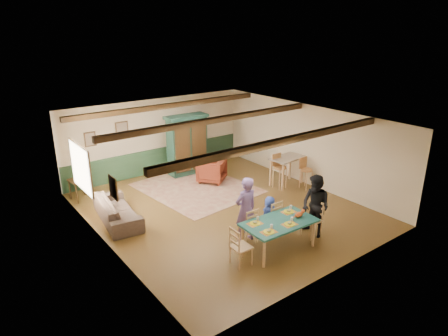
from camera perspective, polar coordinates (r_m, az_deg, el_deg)
floor at (r=11.86m, az=-0.12°, el=-5.87°), size 8.00×8.00×0.00m
wall_back at (r=14.60m, az=-9.58°, el=4.50°), size 7.00×0.02×2.70m
wall_left at (r=9.80m, az=-16.79°, el=-3.83°), size 0.02×8.00×2.70m
wall_right at (r=13.62m, az=11.78°, el=3.24°), size 0.02×8.00×2.70m
ceiling at (r=10.96m, az=-0.13°, el=6.96°), size 7.00×8.00×0.02m
wainscot_back at (r=14.84m, az=-9.35°, el=1.13°), size 6.95×0.03×0.90m
ceiling_beam_front at (r=9.30m, az=8.39°, el=3.81°), size 6.95×0.16×0.16m
ceiling_beam_mid at (r=11.30m, az=-1.35°, el=6.87°), size 6.95×0.16×0.16m
ceiling_beam_back at (r=13.45m, az=-7.88°, el=8.80°), size 6.95×0.16×0.16m
window_left at (r=11.26m, az=-19.83°, el=0.01°), size 0.06×1.60×1.30m
picture_left_wall at (r=9.14m, az=-15.52°, el=-2.73°), size 0.04×0.42×0.52m
picture_back_a at (r=13.94m, az=-14.38°, el=5.33°), size 0.45×0.04×0.55m
picture_back_b at (r=13.61m, az=-18.57°, el=3.92°), size 0.38×0.04×0.48m
dining_table at (r=9.80m, az=7.79°, el=-9.52°), size 1.80×1.04×0.74m
dining_chair_far_left at (r=9.99m, az=3.37°, el=-8.10°), size 0.43×0.45×0.94m
dining_chair_far_right at (r=10.45m, az=6.78°, el=-6.90°), size 0.43×0.45×0.94m
dining_chair_end_left at (r=9.11m, az=2.46°, el=-11.07°), size 0.45×0.43×0.94m
dining_chair_end_right at (r=10.48m, az=12.42°, el=-7.17°), size 0.45×0.43×0.94m
person_man at (r=9.87m, az=3.13°, el=-5.98°), size 0.63×0.43×1.70m
person_woman at (r=10.40m, az=12.93°, el=-5.32°), size 0.64×0.81×1.62m
person_child at (r=10.49m, az=6.50°, el=-6.61°), size 0.49×0.33×0.99m
cat at (r=9.87m, az=10.64°, el=-6.47°), size 0.36×0.15×0.18m
place_setting_near_left at (r=9.11m, az=6.43°, el=-8.81°), size 0.40×0.31×0.11m
place_setting_near_center at (r=9.51m, az=9.36°, el=-7.69°), size 0.40×0.31×0.11m
place_setting_far_left at (r=9.44m, az=4.45°, el=-7.67°), size 0.40×0.31×0.11m
place_setting_far_right at (r=10.10m, az=9.24°, el=-5.96°), size 0.40×0.31×0.11m
area_rug at (r=13.34m, az=-3.94°, el=-2.86°), size 3.42×3.93×0.01m
armoire at (r=14.38m, az=-5.30°, el=3.32°), size 1.54×0.65×2.16m
armchair at (r=13.75m, az=-1.81°, el=-0.32°), size 1.23×1.24×0.81m
sofa at (r=11.44m, az=-15.01°, el=-5.83°), size 1.14×2.28×0.64m
end_table at (r=13.15m, az=-19.85°, el=-2.88°), size 0.61×0.61×0.66m
table_lamp at (r=12.93m, az=-20.18°, el=-0.27°), size 0.37×0.37×0.61m
counter_table at (r=13.61m, az=8.93°, el=-0.41°), size 1.23×0.79×0.98m
bar_stool_left at (r=13.29m, az=7.99°, el=-0.48°), size 0.41×0.45×1.15m
bar_stool_right at (r=13.38m, az=11.68°, el=-0.77°), size 0.40×0.43×1.05m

